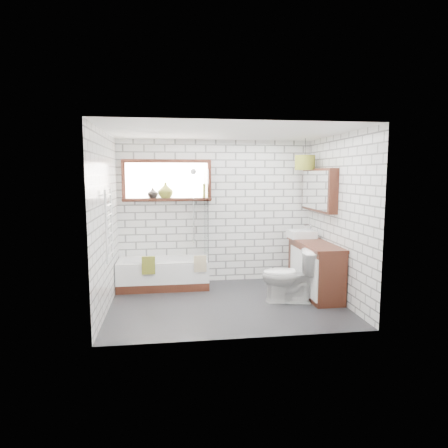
{
  "coord_description": "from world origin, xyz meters",
  "views": [
    {
      "loc": [
        -0.83,
        -5.69,
        1.91
      ],
      "look_at": [
        -0.0,
        0.25,
        1.16
      ],
      "focal_mm": 32.0,
      "sensor_mm": 36.0,
      "label": 1
    }
  ],
  "objects": [
    {
      "name": "mirror_cabinet",
      "position": [
        1.62,
        0.6,
        1.65
      ],
      "size": [
        0.16,
        1.2,
        0.7
      ],
      "primitive_type": "cube",
      "color": "#36170F",
      "rests_on": "wall_right"
    },
    {
      "name": "wall_back",
      "position": [
        0.0,
        1.3,
        1.25
      ],
      "size": [
        3.4,
        0.01,
        2.5
      ],
      "primitive_type": "cube",
      "color": "white",
      "rests_on": "ground"
    },
    {
      "name": "window",
      "position": [
        -0.85,
        1.26,
        1.8
      ],
      "size": [
        1.52,
        0.16,
        0.68
      ],
      "primitive_type": "cube",
      "color": "#36170F",
      "rests_on": "wall_back"
    },
    {
      "name": "toilet",
      "position": [
        0.93,
        -0.06,
        0.4
      ],
      "size": [
        0.59,
        0.86,
        0.8
      ],
      "primitive_type": "imported",
      "rotation": [
        0.0,
        0.0,
        -1.76
      ],
      "color": "white",
      "rests_on": "floor"
    },
    {
      "name": "ceiling",
      "position": [
        0.0,
        0.0,
        2.5
      ],
      "size": [
        3.4,
        2.6,
        0.01
      ],
      "primitive_type": "cube",
      "color": "white",
      "rests_on": "ground"
    },
    {
      "name": "basin",
      "position": [
        1.41,
        0.78,
        0.9
      ],
      "size": [
        0.44,
        0.39,
        0.13
      ],
      "primitive_type": "cube",
      "color": "white",
      "rests_on": "vanity"
    },
    {
      "name": "wall_left",
      "position": [
        -1.7,
        0.0,
        1.25
      ],
      "size": [
        0.01,
        2.6,
        2.5
      ],
      "primitive_type": "cube",
      "color": "white",
      "rests_on": "ground"
    },
    {
      "name": "bathtub",
      "position": [
        -0.94,
        0.97,
        0.24
      ],
      "size": [
        1.5,
        0.66,
        0.49
      ],
      "primitive_type": "cube",
      "color": "white",
      "rests_on": "floor"
    },
    {
      "name": "vase_olive",
      "position": [
        -0.88,
        1.23,
        1.61
      ],
      "size": [
        0.34,
        0.34,
        0.27
      ],
      "primitive_type": "imported",
      "rotation": [
        0.0,
        0.0,
        0.38
      ],
      "color": "olive",
      "rests_on": "window"
    },
    {
      "name": "tap",
      "position": [
        1.57,
        0.78,
        0.97
      ],
      "size": [
        0.04,
        0.04,
        0.18
      ],
      "primitive_type": "cylinder",
      "rotation": [
        0.0,
        0.0,
        -0.08
      ],
      "color": "silver",
      "rests_on": "vanity"
    },
    {
      "name": "floor",
      "position": [
        0.0,
        0.0,
        -0.01
      ],
      "size": [
        3.4,
        2.6,
        0.01
      ],
      "primitive_type": "cube",
      "color": "black",
      "rests_on": "ground"
    },
    {
      "name": "bottle",
      "position": [
        -0.2,
        1.23,
        1.6
      ],
      "size": [
        0.09,
        0.09,
        0.24
      ],
      "primitive_type": "cylinder",
      "rotation": [
        0.0,
        0.0,
        -0.12
      ],
      "color": "olive",
      "rests_on": "window"
    },
    {
      "name": "vase_dark",
      "position": [
        -1.1,
        1.23,
        1.57
      ],
      "size": [
        0.2,
        0.2,
        0.19
      ],
      "primitive_type": "imported",
      "rotation": [
        0.0,
        0.0,
        0.14
      ],
      "color": "black",
      "rests_on": "window"
    },
    {
      "name": "towel_radiator",
      "position": [
        -1.66,
        0.0,
        1.2
      ],
      "size": [
        0.06,
        0.52,
        1.0
      ],
      "primitive_type": "cube",
      "color": "white",
      "rests_on": "wall_left"
    },
    {
      "name": "shower_screen",
      "position": [
        -0.21,
        0.97,
        1.24
      ],
      "size": [
        0.02,
        0.72,
        1.5
      ],
      "primitive_type": "cube",
      "color": "white",
      "rests_on": "bathtub"
    },
    {
      "name": "wall_front",
      "position": [
        0.0,
        -1.3,
        1.25
      ],
      "size": [
        3.4,
        0.01,
        2.5
      ],
      "primitive_type": "cube",
      "color": "white",
      "rests_on": "ground"
    },
    {
      "name": "towel_beige",
      "position": [
        -0.34,
        0.64,
        0.47
      ],
      "size": [
        0.2,
        0.05,
        0.26
      ],
      "primitive_type": "cube",
      "color": "tan",
      "rests_on": "bathtub"
    },
    {
      "name": "shower_riser",
      "position": [
        -0.4,
        1.26,
        1.35
      ],
      "size": [
        0.02,
        0.02,
        1.3
      ],
      "primitive_type": "cylinder",
      "color": "silver",
      "rests_on": "wall_back"
    },
    {
      "name": "towel_green",
      "position": [
        -1.16,
        0.64,
        0.47
      ],
      "size": [
        0.21,
        0.06,
        0.29
      ],
      "primitive_type": "cube",
      "color": "olive",
      "rests_on": "bathtub"
    },
    {
      "name": "pendant",
      "position": [
        1.45,
        0.83,
        2.1
      ],
      "size": [
        0.33,
        0.33,
        0.25
      ],
      "primitive_type": "cylinder",
      "color": "olive",
      "rests_on": "ceiling"
    },
    {
      "name": "vanity",
      "position": [
        1.47,
        0.28,
        0.42
      ],
      "size": [
        0.47,
        1.46,
        0.83
      ],
      "primitive_type": "cube",
      "color": "#36170F",
      "rests_on": "floor"
    },
    {
      "name": "wall_right",
      "position": [
        1.7,
        0.0,
        1.25
      ],
      "size": [
        0.01,
        2.6,
        2.5
      ],
      "primitive_type": "cube",
      "color": "white",
      "rests_on": "ground"
    }
  ]
}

